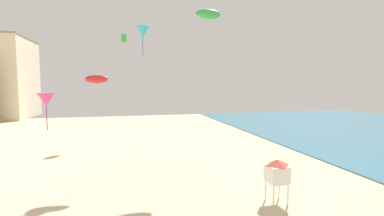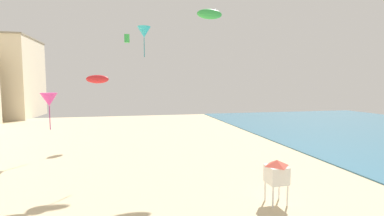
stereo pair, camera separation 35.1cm
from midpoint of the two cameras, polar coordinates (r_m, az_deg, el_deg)
name	(u,v)px [view 1 (the left image)]	position (r m, az deg, el deg)	size (l,w,h in m)	color
lifeguard_stand	(277,172)	(16.54, 17.01, -12.79)	(1.10, 1.10, 2.55)	white
kite_cyan_delta	(143,32)	(24.02, -10.89, 15.56)	(1.13, 1.13, 2.56)	#2DB7CC
kite_green_box	(124,38)	(36.60, -14.53, 14.15)	(0.65, 0.65, 1.02)	green
kite_green_parafoil	(208,14)	(24.27, 3.01, 19.27)	(2.20, 0.61, 0.86)	green
kite_magenta_delta	(46,100)	(27.93, -28.91, 1.54)	(1.51, 1.51, 3.42)	#DB3D9E
kite_red_parafoil	(96,79)	(20.05, -20.10, 5.78)	(1.53, 0.42, 0.59)	red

